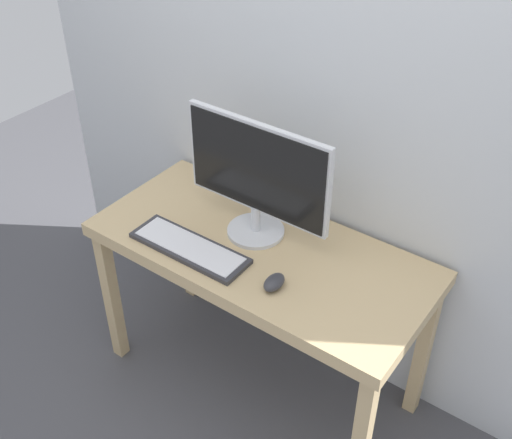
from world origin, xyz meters
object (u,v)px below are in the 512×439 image
at_px(mouse, 274,282).
at_px(keyboard_primary, 190,248).
at_px(monitor, 257,176).
at_px(desk, 260,264).

bearing_deg(mouse, keyboard_primary, -179.54).
xyz_separation_m(monitor, keyboard_primary, (-0.14, -0.24, -0.25)).
bearing_deg(monitor, keyboard_primary, -119.82).
relative_size(keyboard_primary, mouse, 4.80).
relative_size(monitor, keyboard_primary, 1.27).
bearing_deg(desk, keyboard_primary, -140.03).
distance_m(desk, mouse, 0.25).
relative_size(desk, mouse, 13.20).
distance_m(desk, monitor, 0.35).
bearing_deg(desk, monitor, 133.47).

